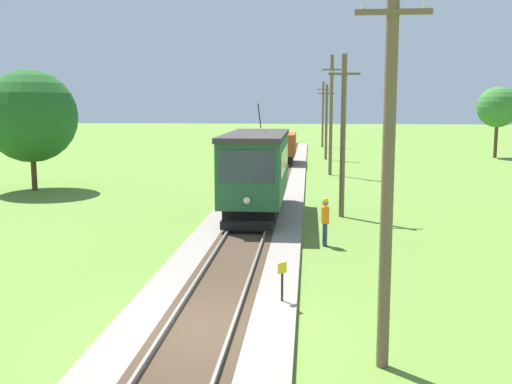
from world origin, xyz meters
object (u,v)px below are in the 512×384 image
Objects in this scene: track_worker at (325,219)px; utility_pole_near_tram at (343,134)px; utility_pole_distant at (323,114)px; gravel_pile at (233,154)px; red_tram at (256,169)px; tree_right_near at (31,116)px; utility_pole_foreground at (388,167)px; utility_pole_far at (326,121)px; freight_car at (281,146)px; utility_pole_mid at (331,114)px; tree_left_far at (498,107)px; trackside_signal_marker at (282,282)px.

utility_pole_near_tram is at bearing 75.17° from track_worker.
gravel_pile is (-8.24, -17.30, -3.19)m from utility_pole_distant.
red_tram is 1.21× the size of tree_right_near.
utility_pole_far is (0.00, 42.21, -0.48)m from utility_pole_foreground.
utility_pole_mid is (3.85, -6.21, 2.76)m from freight_car.
utility_pole_near_tram is 1.10× the size of tree_left_far.
utility_pole_near_tram is 2.32× the size of gravel_pile.
freight_car reaches higher than gravel_pile.
utility_pole_distant reaches higher than tree_right_near.
gravel_pile is (-8.24, 39.74, -3.28)m from utility_pole_foreground.
utility_pole_distant reaches higher than track_worker.
tree_right_near is (-17.70, -20.49, 0.87)m from utility_pole_far.
freight_car reaches higher than track_worker.
freight_car is 33.89m from trackside_signal_marker.
utility_pole_distant is at bearing 90.00° from utility_pole_far.
utility_pole_foreground reaches higher than trackside_signal_marker.
tree_right_near is (-15.57, 18.69, 3.68)m from trackside_signal_marker.
red_tram is at bearing 104.65° from utility_pole_foreground.
red_tram is 2.72× the size of gravel_pile.
utility_pole_near_tram is at bearing -19.93° from tree_right_near.
utility_pole_mid is 1.28× the size of tree_left_far.
tree_left_far is (19.77, 30.73, 2.51)m from red_tram.
utility_pole_far is at bearing 54.24° from freight_car.
trackside_signal_marker is at bearing -92.26° from utility_pole_distant.
utility_pole_distant is (0.00, 41.73, 0.13)m from utility_pole_near_tram.
red_tram is 4.19m from utility_pole_near_tram.
tree_right_near is at bearing -130.82° from utility_pole_far.
utility_pole_near_tram is (3.85, 0.59, 1.54)m from red_tram.
utility_pole_distant is 4.22× the size of track_worker.
trackside_signal_marker is at bearing -80.55° from gravel_pile.
trackside_signal_marker is 0.18× the size of tree_left_far.
gravel_pile is at bearing -163.27° from utility_pole_far.
tree_left_far reaches higher than freight_car.
freight_car is 2.91× the size of track_worker.
red_tram is 16.54m from utility_pole_mid.
utility_pole_far is at bearing -168.54° from tree_left_far.
red_tram is 1.26× the size of utility_pole_far.
utility_pole_foreground is 10.10m from track_worker.
utility_pole_mid is at bearing -137.12° from tree_left_far.
tree_right_near is at bearing -116.62° from utility_pole_distant.
utility_pole_foreground reaches higher than red_tram.
tree_right_near is (-17.70, 6.42, 0.61)m from utility_pole_near_tram.
freight_car is 6.86m from utility_pole_far.
track_worker is at bearing -91.56° from utility_pole_far.
utility_pole_near_tram is (3.85, -21.56, 2.18)m from freight_car.
utility_pole_distant is at bearing 90.00° from utility_pole_foreground.
trackside_signal_marker is (1.72, -11.68, -1.53)m from red_tram.
utility_pole_foreground is at bearing -109.31° from tree_left_far.
freight_car is at bearing -156.55° from tree_left_far.
track_worker is at bearing -98.88° from utility_pole_near_tram.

